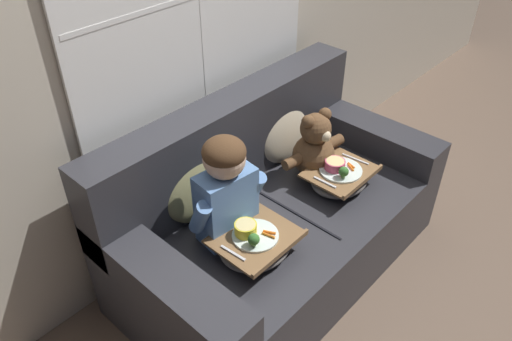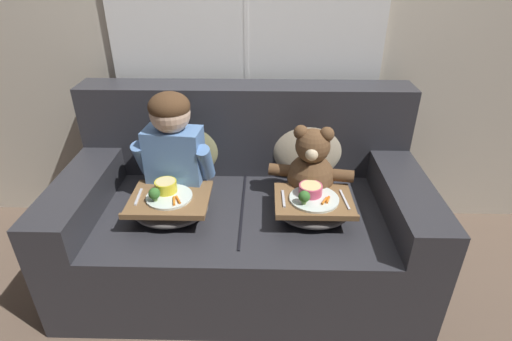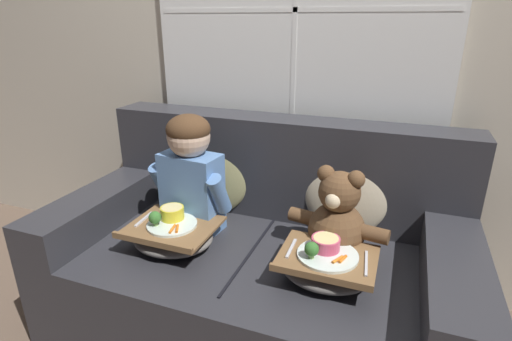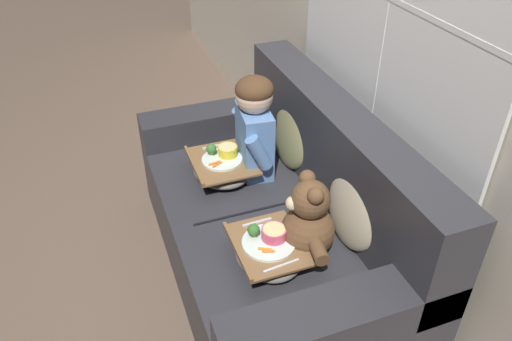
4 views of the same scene
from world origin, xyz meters
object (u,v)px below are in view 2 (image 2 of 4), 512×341
(throw_pillow_behind_teddy, at_px, (307,144))
(lap_tray_teddy, at_px, (313,207))
(child_figure, at_px, (173,142))
(teddy_bear, at_px, (311,169))
(couch, at_px, (244,213))
(lap_tray_child, at_px, (170,205))
(throw_pillow_behind_child, at_px, (184,143))

(throw_pillow_behind_teddy, xyz_separation_m, lap_tray_teddy, (-0.00, -0.43, -0.14))
(child_figure, height_order, lap_tray_teddy, child_figure)
(throw_pillow_behind_teddy, relative_size, teddy_bear, 0.97)
(throw_pillow_behind_teddy, bearing_deg, couch, -146.83)
(teddy_bear, distance_m, lap_tray_teddy, 0.22)
(throw_pillow_behind_teddy, distance_m, child_figure, 0.75)
(throw_pillow_behind_teddy, bearing_deg, teddy_bear, -90.22)
(lap_tray_teddy, bearing_deg, teddy_bear, 89.77)
(lap_tray_teddy, bearing_deg, couch, 150.84)
(couch, height_order, throw_pillow_behind_teddy, couch)
(throw_pillow_behind_teddy, distance_m, lap_tray_child, 0.84)
(throw_pillow_behind_child, xyz_separation_m, lap_tray_teddy, (0.71, -0.43, -0.14))
(lap_tray_child, bearing_deg, child_figure, 89.44)
(child_figure, bearing_deg, throw_pillow_behind_child, 89.97)
(teddy_bear, bearing_deg, couch, 178.36)
(teddy_bear, height_order, lap_tray_teddy, teddy_bear)
(child_figure, height_order, teddy_bear, child_figure)
(lap_tray_child, bearing_deg, teddy_bear, 14.70)
(lap_tray_child, distance_m, lap_tray_teddy, 0.71)
(lap_tray_teddy, bearing_deg, lap_tray_child, 179.96)
(couch, height_order, teddy_bear, couch)
(lap_tray_teddy, bearing_deg, throw_pillow_behind_child, 148.79)
(child_figure, bearing_deg, teddy_bear, -0.37)
(throw_pillow_behind_child, bearing_deg, throw_pillow_behind_teddy, 0.00)
(throw_pillow_behind_child, xyz_separation_m, teddy_bear, (0.71, -0.24, -0.03))
(teddy_bear, xyz_separation_m, lap_tray_child, (-0.71, -0.19, -0.11))
(couch, height_order, child_figure, child_figure)
(couch, distance_m, child_figure, 0.56)
(couch, height_order, lap_tray_teddy, couch)
(couch, xyz_separation_m, throw_pillow_behind_teddy, (0.35, 0.23, 0.32))
(child_figure, relative_size, lap_tray_child, 1.48)
(couch, bearing_deg, throw_pillow_behind_teddy, 33.17)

